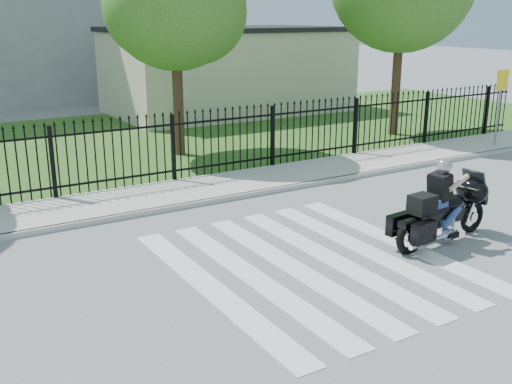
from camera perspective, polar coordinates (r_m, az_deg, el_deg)
ground at (r=10.68m, az=5.35°, el=-6.72°), size 120.00×120.00×0.00m
crosswalk at (r=10.68m, az=5.35°, el=-6.69°), size 5.00×5.50×0.01m
sidewalk at (r=14.74m, az=-6.20°, el=0.10°), size 40.00×2.00×0.12m
curb at (r=13.87m, az=-4.45°, el=-0.90°), size 40.00×0.12×0.12m
grass_strip at (r=21.13m, az=-14.31°, el=4.57°), size 40.00×12.00×0.02m
iron_fence at (r=15.41m, az=-7.88°, el=4.01°), size 26.00×0.04×1.80m
building_low at (r=27.23m, az=-2.74°, el=11.35°), size 10.00×6.00×3.50m
building_low_roof at (r=27.12m, az=-2.80°, el=15.24°), size 10.20×6.20×0.20m
motorcycle_rider at (r=11.84m, az=17.26°, el=-1.48°), size 2.57×0.94×1.70m
traffic_sign at (r=20.83m, az=22.30°, el=8.81°), size 0.53×0.08×2.41m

